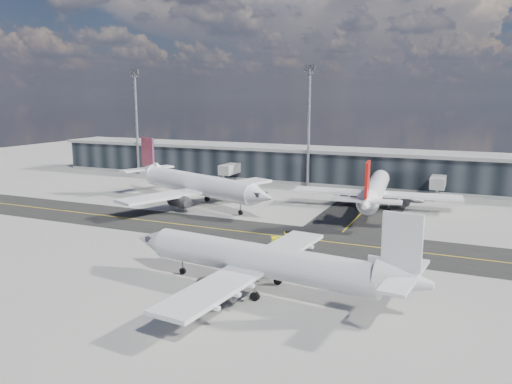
% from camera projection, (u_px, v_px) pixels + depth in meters
% --- Properties ---
extents(ground, '(300.00, 300.00, 0.00)m').
position_uv_depth(ground, '(214.00, 236.00, 78.41)').
color(ground, gray).
rests_on(ground, ground).
extents(taxiway_lanes, '(180.00, 63.00, 0.03)m').
position_uv_depth(taxiway_lanes, '(263.00, 223.00, 86.54)').
color(taxiway_lanes, black).
rests_on(taxiway_lanes, ground).
extents(terminal_concourse, '(152.00, 19.80, 8.80)m').
position_uv_depth(terminal_concourse, '(316.00, 166.00, 127.08)').
color(terminal_concourse, black).
rests_on(terminal_concourse, ground).
extents(floodlight_masts, '(102.50, 0.70, 28.90)m').
position_uv_depth(floodlight_masts, '(309.00, 122.00, 118.70)').
color(floodlight_masts, gray).
rests_on(floodlight_masts, ground).
extents(airliner_af, '(40.70, 35.22, 12.54)m').
position_uv_depth(airliner_af, '(196.00, 184.00, 100.89)').
color(airliner_af, white).
rests_on(airliner_af, ground).
extents(airliner_redtail, '(32.50, 38.07, 11.27)m').
position_uv_depth(airliner_redtail, '(375.00, 190.00, 96.31)').
color(airliner_redtail, white).
rests_on(airliner_redtail, ground).
extents(airliner_near, '(36.49, 31.17, 10.80)m').
position_uv_depth(airliner_near, '(264.00, 261.00, 55.28)').
color(airliner_near, silver).
rests_on(airliner_near, ground).
extents(baggage_tug, '(3.44, 2.65, 1.95)m').
position_uv_depth(baggage_tug, '(284.00, 238.00, 73.49)').
color(baggage_tug, '#FCF80D').
rests_on(baggage_tug, ground).
extents(service_van, '(2.66, 5.68, 1.57)m').
position_uv_depth(service_van, '(418.00, 197.00, 104.81)').
color(service_van, white).
rests_on(service_van, ground).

